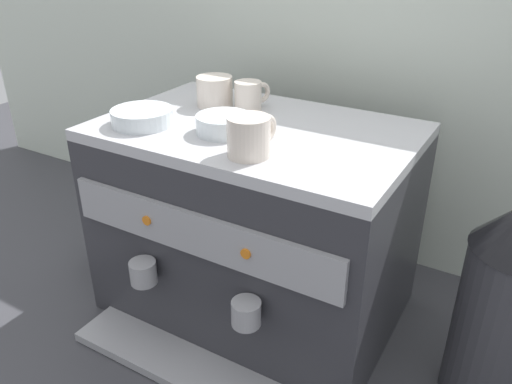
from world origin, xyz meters
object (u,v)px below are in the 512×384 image
(ceramic_bowl_1, at_px, (142,117))
(milk_pitcher, at_px, (104,236))
(ceramic_cup_2, at_px, (250,136))
(ceramic_cup_1, at_px, (215,91))
(ceramic_bowl_0, at_px, (224,125))
(coffee_grinder, at_px, (510,305))
(espresso_machine, at_px, (255,223))
(ceramic_cup_0, at_px, (249,96))

(ceramic_bowl_1, height_order, milk_pitcher, ceramic_bowl_1)
(ceramic_cup_2, bearing_deg, milk_pitcher, 170.50)
(ceramic_cup_2, distance_m, milk_pitcher, 0.69)
(ceramic_cup_1, distance_m, ceramic_cup_2, 0.31)
(ceramic_bowl_0, relative_size, coffee_grinder, 0.25)
(ceramic_cup_2, height_order, milk_pitcher, ceramic_cup_2)
(espresso_machine, xyz_separation_m, ceramic_bowl_0, (-0.04, -0.06, 0.25))
(ceramic_cup_0, relative_size, ceramic_bowl_0, 0.85)
(ceramic_cup_0, height_order, ceramic_cup_2, ceramic_cup_2)
(espresso_machine, distance_m, ceramic_cup_1, 0.32)
(ceramic_cup_1, xyz_separation_m, coffee_grinder, (0.69, -0.09, -0.27))
(ceramic_bowl_1, bearing_deg, ceramic_cup_1, 73.53)
(ceramic_cup_1, height_order, milk_pitcher, ceramic_cup_1)
(espresso_machine, xyz_separation_m, coffee_grinder, (0.54, -0.01, -0.00))
(ceramic_bowl_0, bearing_deg, ceramic_cup_0, 101.95)
(ceramic_cup_2, distance_m, ceramic_bowl_1, 0.28)
(ceramic_bowl_0, height_order, ceramic_bowl_1, ceramic_bowl_0)
(ceramic_bowl_1, distance_m, milk_pitcher, 0.48)
(ceramic_cup_1, bearing_deg, ceramic_bowl_0, -50.63)
(ceramic_bowl_0, distance_m, milk_pitcher, 0.59)
(espresso_machine, height_order, ceramic_bowl_1, ceramic_bowl_1)
(ceramic_bowl_1, relative_size, coffee_grinder, 0.29)
(ceramic_bowl_0, height_order, coffee_grinder, ceramic_bowl_0)
(ceramic_bowl_0, xyz_separation_m, ceramic_bowl_1, (-0.17, -0.05, -0.00))
(milk_pitcher, bearing_deg, espresso_machine, 5.60)
(ceramic_cup_2, bearing_deg, ceramic_cup_0, 121.54)
(espresso_machine, relative_size, coffee_grinder, 1.47)
(ceramic_bowl_0, bearing_deg, ceramic_cup_1, 129.37)
(ceramic_cup_1, bearing_deg, milk_pitcher, -157.67)
(ceramic_cup_0, bearing_deg, ceramic_cup_1, -172.93)
(coffee_grinder, xyz_separation_m, milk_pitcher, (-1.00, -0.04, -0.15))
(ceramic_cup_0, distance_m, ceramic_bowl_1, 0.25)
(espresso_machine, relative_size, milk_pitcher, 4.48)
(ceramic_bowl_0, relative_size, ceramic_bowl_1, 0.86)
(ceramic_cup_2, height_order, coffee_grinder, ceramic_cup_2)
(ceramic_cup_1, height_order, ceramic_bowl_1, ceramic_cup_1)
(ceramic_cup_0, xyz_separation_m, coffee_grinder, (0.61, -0.10, -0.27))
(milk_pitcher, bearing_deg, ceramic_cup_1, 22.33)
(ceramic_bowl_0, relative_size, milk_pitcher, 0.76)
(ceramic_cup_0, bearing_deg, milk_pitcher, -160.80)
(ceramic_bowl_1, bearing_deg, ceramic_cup_0, 54.76)
(espresso_machine, relative_size, ceramic_bowl_0, 5.91)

